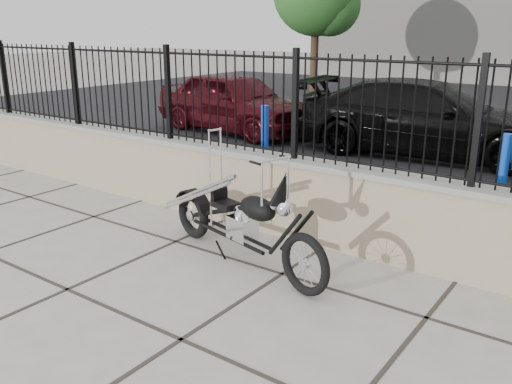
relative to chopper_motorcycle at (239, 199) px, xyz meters
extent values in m
plane|color=#99968E|center=(-0.95, -1.51, -0.71)|extent=(90.00, 90.00, 0.00)
plane|color=black|center=(-0.95, 10.99, -0.71)|extent=(30.00, 30.00, 0.00)
cube|color=gray|center=(-0.95, 0.99, -0.23)|extent=(14.00, 0.36, 0.96)
cube|color=black|center=(-0.95, 0.99, 0.85)|extent=(14.00, 0.08, 1.20)
imported|color=#3D080E|center=(-4.70, 5.96, 0.01)|extent=(4.40, 2.23, 1.44)
imported|color=black|center=(-0.14, 6.18, 0.02)|extent=(5.20, 2.54, 1.46)
cylinder|color=blue|center=(-2.06, 3.42, -0.14)|extent=(0.18, 0.18, 1.13)
cylinder|color=#0B50B2|center=(1.87, 3.42, -0.17)|extent=(0.14, 0.14, 1.07)
cylinder|color=#382619|center=(-7.44, 14.51, 0.81)|extent=(0.30, 0.30, 3.04)
camera|label=1|loc=(3.29, -4.27, 1.72)|focal=38.00mm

